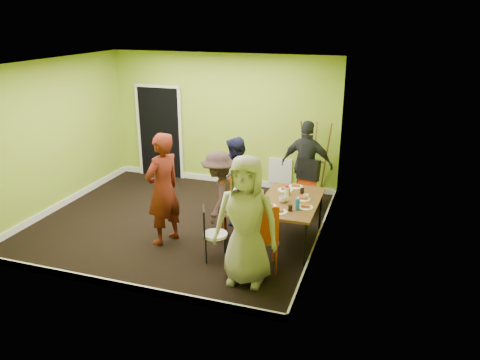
# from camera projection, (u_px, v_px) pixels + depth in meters

# --- Properties ---
(ground) EXTENTS (5.00, 5.00, 0.00)m
(ground) POSITION_uv_depth(u_px,v_px,m) (180.00, 222.00, 8.43)
(ground) COLOR black
(ground) RESTS_ON ground
(room_walls) EXTENTS (5.04, 4.54, 2.82)m
(room_walls) POSITION_uv_depth(u_px,v_px,m) (177.00, 169.00, 8.14)
(room_walls) COLOR #98C131
(room_walls) RESTS_ON ground
(dining_table) EXTENTS (0.90, 1.50, 0.75)m
(dining_table) POSITION_uv_depth(u_px,v_px,m) (290.00, 203.00, 7.44)
(dining_table) COLOR black
(dining_table) RESTS_ON ground
(chair_left_far) EXTENTS (0.50, 0.50, 0.93)m
(chair_left_far) POSITION_uv_depth(u_px,v_px,m) (245.00, 200.00, 8.05)
(chair_left_far) COLOR #C53D12
(chair_left_far) RESTS_ON ground
(chair_left_near) EXTENTS (0.51, 0.50, 1.06)m
(chair_left_near) POSITION_uv_depth(u_px,v_px,m) (234.00, 206.00, 7.60)
(chair_left_near) COLOR #C53D12
(chair_left_near) RESTS_ON ground
(chair_back_end) EXTENTS (0.53, 0.58, 1.01)m
(chair_back_end) POSITION_uv_depth(u_px,v_px,m) (307.00, 175.00, 8.70)
(chair_back_end) COLOR #C53D12
(chair_back_end) RESTS_ON ground
(chair_front_end) EXTENTS (0.57, 0.57, 1.07)m
(chair_front_end) POSITION_uv_depth(u_px,v_px,m) (263.00, 234.00, 6.64)
(chair_front_end) COLOR #C53D12
(chair_front_end) RESTS_ON ground
(chair_bentwood) EXTENTS (0.44, 0.43, 0.84)m
(chair_bentwood) POSITION_uv_depth(u_px,v_px,m) (211.00, 231.00, 7.03)
(chair_bentwood) COLOR black
(chair_bentwood) RESTS_ON ground
(easel) EXTENTS (0.63, 0.60, 1.58)m
(easel) POSITION_uv_depth(u_px,v_px,m) (315.00, 160.00, 9.36)
(easel) COLOR brown
(easel) RESTS_ON ground
(plate_near_left) EXTENTS (0.26, 0.26, 0.01)m
(plate_near_left) POSITION_uv_depth(u_px,v_px,m) (285.00, 190.00, 7.85)
(plate_near_left) COLOR white
(plate_near_left) RESTS_ON dining_table
(plate_near_right) EXTENTS (0.25, 0.25, 0.01)m
(plate_near_right) POSITION_uv_depth(u_px,v_px,m) (268.00, 206.00, 7.19)
(plate_near_right) COLOR white
(plate_near_right) RESTS_ON dining_table
(plate_far_back) EXTENTS (0.25, 0.25, 0.01)m
(plate_far_back) POSITION_uv_depth(u_px,v_px,m) (296.00, 187.00, 7.99)
(plate_far_back) COLOR white
(plate_far_back) RESTS_ON dining_table
(plate_far_front) EXTENTS (0.26, 0.26, 0.01)m
(plate_far_front) POSITION_uv_depth(u_px,v_px,m) (279.00, 212.00, 6.99)
(plate_far_front) COLOR white
(plate_far_front) RESTS_ON dining_table
(plate_wall_back) EXTENTS (0.23, 0.23, 0.01)m
(plate_wall_back) POSITION_uv_depth(u_px,v_px,m) (303.00, 199.00, 7.46)
(plate_wall_back) COLOR white
(plate_wall_back) RESTS_ON dining_table
(plate_wall_front) EXTENTS (0.24, 0.24, 0.01)m
(plate_wall_front) POSITION_uv_depth(u_px,v_px,m) (305.00, 207.00, 7.15)
(plate_wall_front) COLOR white
(plate_wall_front) RESTS_ON dining_table
(thermos) EXTENTS (0.07, 0.07, 0.23)m
(thermos) POSITION_uv_depth(u_px,v_px,m) (287.00, 194.00, 7.36)
(thermos) COLOR white
(thermos) RESTS_ON dining_table
(blue_bottle) EXTENTS (0.07, 0.07, 0.18)m
(blue_bottle) POSITION_uv_depth(u_px,v_px,m) (298.00, 204.00, 7.04)
(blue_bottle) COLOR blue
(blue_bottle) RESTS_ON dining_table
(orange_bottle) EXTENTS (0.03, 0.03, 0.08)m
(orange_bottle) POSITION_uv_depth(u_px,v_px,m) (289.00, 193.00, 7.63)
(orange_bottle) COLOR #C53D12
(orange_bottle) RESTS_ON dining_table
(glass_mid) EXTENTS (0.06, 0.06, 0.09)m
(glass_mid) POSITION_uv_depth(u_px,v_px,m) (288.00, 192.00, 7.65)
(glass_mid) COLOR black
(glass_mid) RESTS_ON dining_table
(glass_back) EXTENTS (0.07, 0.07, 0.09)m
(glass_back) POSITION_uv_depth(u_px,v_px,m) (302.00, 191.00, 7.69)
(glass_back) COLOR black
(glass_back) RESTS_ON dining_table
(glass_front) EXTENTS (0.07, 0.07, 0.09)m
(glass_front) POSITION_uv_depth(u_px,v_px,m) (290.00, 208.00, 7.02)
(glass_front) COLOR black
(glass_front) RESTS_ON dining_table
(cup_a) EXTENTS (0.12, 0.12, 0.09)m
(cup_a) POSITION_uv_depth(u_px,v_px,m) (283.00, 200.00, 7.33)
(cup_a) COLOR white
(cup_a) RESTS_ON dining_table
(cup_b) EXTENTS (0.09, 0.09, 0.08)m
(cup_b) POSITION_uv_depth(u_px,v_px,m) (306.00, 197.00, 7.45)
(cup_b) COLOR white
(cup_b) RESTS_ON dining_table
(person_standing) EXTENTS (0.65, 0.78, 1.84)m
(person_standing) POSITION_uv_depth(u_px,v_px,m) (163.00, 189.00, 7.41)
(person_standing) COLOR #51160E
(person_standing) RESTS_ON ground
(person_left_far) EXTENTS (0.60, 0.77, 1.56)m
(person_left_far) POSITION_uv_depth(u_px,v_px,m) (235.00, 181.00, 8.19)
(person_left_far) COLOR #161738
(person_left_far) RESTS_ON ground
(person_left_near) EXTENTS (0.76, 1.07, 1.50)m
(person_left_near) POSITION_uv_depth(u_px,v_px,m) (219.00, 196.00, 7.59)
(person_left_near) COLOR #2F1F1F
(person_left_near) RESTS_ON ground
(person_back_end) EXTENTS (1.02, 0.48, 1.69)m
(person_back_end) POSITION_uv_depth(u_px,v_px,m) (307.00, 165.00, 8.84)
(person_back_end) COLOR black
(person_back_end) RESTS_ON ground
(person_front_end) EXTENTS (0.92, 0.62, 1.83)m
(person_front_end) POSITION_uv_depth(u_px,v_px,m) (246.00, 221.00, 6.30)
(person_front_end) COLOR #9B9488
(person_front_end) RESTS_ON ground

